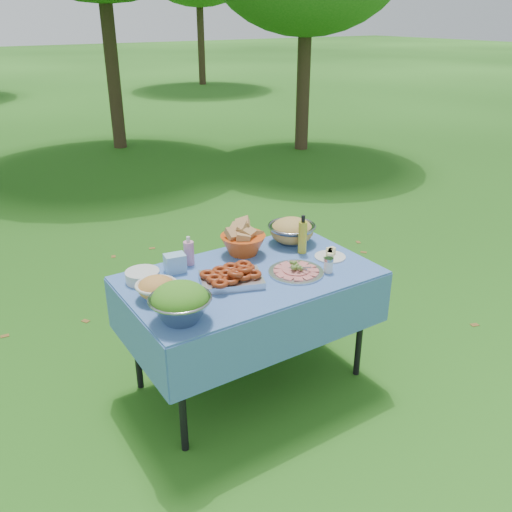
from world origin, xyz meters
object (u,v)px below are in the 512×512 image
Objects in this scene: bread_bowl at (243,240)px; oil_bottle at (303,234)px; salad_bowl at (180,302)px; pasta_bowl_steel at (292,230)px; charcuterie_platter at (296,267)px; plate_stack at (143,276)px; picnic_table at (250,330)px.

bread_bowl is 0.38m from oil_bottle.
salad_bowl is at bearing -142.38° from bread_bowl.
charcuterie_platter is at bearing -122.92° from pasta_bowl_steel.
plate_stack is at bearing -179.69° from pasta_bowl_steel.
oil_bottle is (0.33, -0.19, 0.03)m from bread_bowl.
oil_bottle reaches higher than salad_bowl.
pasta_bowl_steel is at bearing 57.08° from charcuterie_platter.
charcuterie_platter is at bearing -26.00° from plate_stack.
picnic_table is at bearing -114.26° from bread_bowl.
oil_bottle is (1.01, 0.34, 0.02)m from salad_bowl.
bread_bowl reaches higher than picnic_table.
bread_bowl is at bearing 149.58° from oil_bottle.
pasta_bowl_steel is at bearing 27.93° from picnic_table.
bread_bowl is 0.87× the size of charcuterie_platter.
charcuterie_platter is at bearing -74.26° from bread_bowl.
salad_bowl is 1.23× the size of oil_bottle.
oil_bottle reaches higher than bread_bowl.
picnic_table is 0.73m from pasta_bowl_steel.
plate_stack is at bearing 89.58° from salad_bowl.
picnic_table is at bearing 151.00° from charcuterie_platter.
bread_bowl is 0.92× the size of pasta_bowl_steel.
oil_bottle is at bearing -104.75° from pasta_bowl_steel.
plate_stack is (0.00, 0.51, -0.07)m from salad_bowl.
salad_bowl is at bearing -90.42° from plate_stack.
oil_bottle is at bearing 46.18° from charcuterie_platter.
pasta_bowl_steel is 0.19m from oil_bottle.
plate_stack is 0.69m from bread_bowl.
picnic_table is 0.56m from bread_bowl.
oil_bottle is (0.21, 0.22, 0.09)m from charcuterie_platter.
salad_bowl is at bearing -161.46° from oil_bottle.
bread_bowl reaches higher than plate_stack.
salad_bowl is at bearing -153.99° from pasta_bowl_steel.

